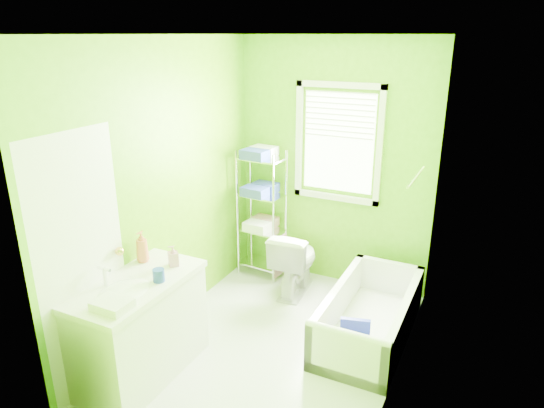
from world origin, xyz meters
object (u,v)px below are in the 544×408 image
at_px(toilet, 295,261).
at_px(vanity, 140,326).
at_px(wire_shelf_unit, 262,200).
at_px(bathtub, 368,323).

height_order(toilet, vanity, vanity).
distance_m(toilet, wire_shelf_unit, 0.76).
relative_size(bathtub, wire_shelf_unit, 0.99).
distance_m(bathtub, vanity, 1.98).
relative_size(bathtub, toilet, 2.05).
bearing_deg(toilet, vanity, 67.48).
bearing_deg(wire_shelf_unit, vanity, -91.91).
bearing_deg(toilet, wire_shelf_unit, -27.82).
height_order(toilet, wire_shelf_unit, wire_shelf_unit).
xyz_separation_m(toilet, vanity, (-0.56, -1.76, 0.09)).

